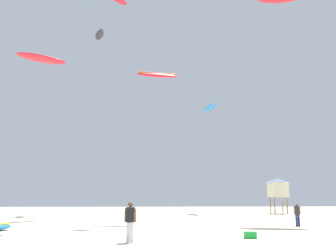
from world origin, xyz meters
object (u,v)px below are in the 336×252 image
Objects in this scene: person_midground at (297,213)px; kite_aloft_7 at (42,59)px; kite_aloft_1 at (210,107)px; person_foreground at (130,218)px; cooler_box at (250,235)px; kite_aloft_8 at (99,35)px; lifeguard_tower at (278,187)px; kite_aloft_3 at (158,75)px.

kite_aloft_7 reaches higher than person_midground.
kite_aloft_7 is (-16.61, -19.72, -1.18)m from kite_aloft_1.
person_foreground reaches higher than cooler_box.
person_midground is 0.36× the size of kite_aloft_1.
kite_aloft_8 is at bearing 177.83° from kite_aloft_1.
kite_aloft_7 is at bearing -94.00° from kite_aloft_8.
kite_aloft_1 is (9.00, 30.18, 12.71)m from person_foreground.
person_foreground is 31.33m from lifeguard_tower.
person_midground is 16.07m from kite_aloft_3.
person_midground is (11.07, 8.35, -0.12)m from person_foreground.
kite_aloft_8 reaches higher than kite_aloft_1.
cooler_box is 32.16m from kite_aloft_1.
kite_aloft_8 is (-22.54, 4.10, 21.02)m from lifeguard_tower.
person_foreground is at bearing -63.01° from person_midground.
cooler_box is at bearing -96.38° from kite_aloft_1.
cooler_box is 0.15× the size of kite_aloft_7.
person_foreground is 33.96m from kite_aloft_1.
kite_aloft_3 is (-9.55, 5.55, 11.66)m from person_midground.
person_foreground is 3.16× the size of cooler_box.
cooler_box is (-10.59, -25.45, -2.89)m from lifeguard_tower.
kite_aloft_7 reaches higher than cooler_box.
kite_aloft_7 reaches higher than lifeguard_tower.
person_foreground is at bearing -53.96° from kite_aloft_7.
kite_aloft_8 is at bearing -140.79° from person_foreground.
lifeguard_tower is 0.96× the size of kite_aloft_1.
cooler_box is at bearing -67.98° from kite_aloft_8.
kite_aloft_1 reaches higher than person_foreground.
kite_aloft_8 reaches higher than lifeguard_tower.
kite_aloft_3 is at bearing 108.47° from cooler_box.
kite_aloft_8 is (-6.20, 30.76, 23.04)m from person_foreground.
kite_aloft_7 is 23.38m from kite_aloft_8.
kite_aloft_8 reaches higher than kite_aloft_3.
kite_aloft_3 reaches higher than kite_aloft_7.
kite_aloft_8 reaches higher than cooler_box.
person_foreground is 38.93m from kite_aloft_8.
kite_aloft_7 is (-7.61, 10.46, 11.53)m from person_foreground.
person_midground is at bearing -30.18° from kite_aloft_3.
cooler_box is (-5.31, -7.14, -0.75)m from person_midground.
person_foreground is at bearing -121.51° from lifeguard_tower.
kite_aloft_1 reaches higher than kite_aloft_3.
kite_aloft_1 is at bearing 83.62° from cooler_box.
kite_aloft_3 is at bearing 20.66° from kite_aloft_7.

